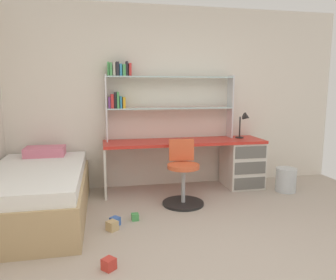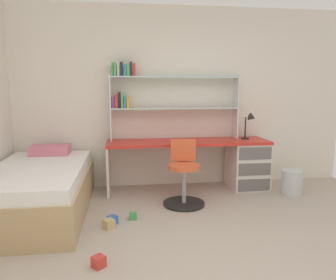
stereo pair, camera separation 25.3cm
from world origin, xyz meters
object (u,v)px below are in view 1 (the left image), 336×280
(toy_block_green_2, at_px, (135,217))
(bed_platform, at_px, (36,193))
(swivel_chair, at_px, (183,179))
(desk, at_px, (225,160))
(desk_lamp, at_px, (245,121))
(waste_bin, at_px, (286,180))
(toy_block_natural_0, at_px, (112,226))
(toy_block_red_1, at_px, (109,264))
(bookshelf_hutch, at_px, (152,93))
(toy_block_blue_3, at_px, (115,221))

(toy_block_green_2, bearing_deg, bed_platform, 163.63)
(swivel_chair, bearing_deg, desk, 35.83)
(desk_lamp, distance_m, bed_platform, 2.97)
(waste_bin, relative_size, toy_block_natural_0, 3.41)
(toy_block_red_1, bearing_deg, waste_bin, 31.33)
(desk, bearing_deg, bookshelf_hutch, 170.66)
(toy_block_red_1, distance_m, toy_block_green_2, 0.99)
(bookshelf_hutch, height_order, toy_block_red_1, bookshelf_hutch)
(toy_block_red_1, bearing_deg, desk, 47.64)
(bed_platform, bearing_deg, toy_block_natural_0, -32.71)
(desk_lamp, bearing_deg, desk, -174.33)
(bookshelf_hutch, height_order, waste_bin, bookshelf_hutch)
(bookshelf_hutch, distance_m, desk_lamp, 1.42)
(bed_platform, relative_size, toy_block_natural_0, 19.51)
(waste_bin, bearing_deg, desk, 153.08)
(desk_lamp, relative_size, toy_block_green_2, 5.01)
(bookshelf_hutch, relative_size, toy_block_blue_3, 20.71)
(swivel_chair, bearing_deg, toy_block_red_1, -125.43)
(desk, relative_size, toy_block_natural_0, 23.08)
(toy_block_natural_0, bearing_deg, toy_block_red_1, -94.00)
(toy_block_green_2, bearing_deg, desk, 34.12)
(toy_block_blue_3, bearing_deg, waste_bin, 15.60)
(toy_block_red_1, bearing_deg, toy_block_blue_3, 84.27)
(waste_bin, bearing_deg, toy_block_natural_0, -162.06)
(toy_block_natural_0, height_order, toy_block_red_1, toy_block_natural_0)
(desk, height_order, desk_lamp, desk_lamp)
(toy_block_red_1, bearing_deg, bed_platform, 121.37)
(bed_platform, xyz_separation_m, toy_block_natural_0, (0.82, -0.52, -0.23))
(toy_block_blue_3, bearing_deg, desk, 32.66)
(desk_lamp, xyz_separation_m, toy_block_natural_0, (-1.99, -1.21, -0.92))
(toy_block_green_2, bearing_deg, toy_block_red_1, -108.15)
(toy_block_green_2, bearing_deg, toy_block_natural_0, -140.87)
(bookshelf_hutch, distance_m, toy_block_red_1, 2.57)
(toy_block_natural_0, bearing_deg, bed_platform, 147.29)
(bookshelf_hutch, relative_size, desk_lamp, 4.80)
(waste_bin, relative_size, toy_block_blue_3, 3.79)
(desk_lamp, distance_m, swivel_chair, 1.40)
(toy_block_green_2, relative_size, toy_block_blue_3, 0.86)
(bed_platform, xyz_separation_m, toy_block_red_1, (0.76, -1.25, -0.24))
(toy_block_red_1, relative_size, toy_block_blue_3, 1.05)
(toy_block_red_1, bearing_deg, toy_block_natural_0, 86.00)
(bed_platform, bearing_deg, toy_block_red_1, -58.63)
(bookshelf_hutch, height_order, toy_block_natural_0, bookshelf_hutch)
(desk, distance_m, toy_block_red_1, 2.61)
(bookshelf_hutch, bearing_deg, desk_lamp, -6.04)
(desk, height_order, waste_bin, desk)
(toy_block_red_1, bearing_deg, toy_block_green_2, 71.85)
(desk_lamp, height_order, toy_block_green_2, desk_lamp)
(toy_block_natural_0, relative_size, toy_block_blue_3, 1.11)
(desk, xyz_separation_m, desk_lamp, (0.30, 0.03, 0.56))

